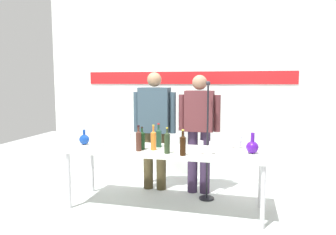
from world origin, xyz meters
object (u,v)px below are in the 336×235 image
wine_glass_right_0 (201,145)px  wine_glass_right_2 (212,145)px  display_table (165,154)px  wine_glass_left_3 (102,143)px  wine_bottle_1 (153,140)px  wine_glass_left_2 (97,138)px  presenter_left (155,123)px  microphone_stand (207,160)px  wine_bottle_4 (139,140)px  wine_bottle_2 (183,144)px  wine_bottle_3 (142,140)px  wine_glass_left_1 (129,137)px  decanter_blue_right (252,147)px  wine_glass_left_0 (102,136)px  presenter_right (199,127)px  wine_glass_right_1 (238,144)px  wine_glass_right_3 (240,140)px  wine_glass_right_4 (232,140)px  decanter_blue_left (84,139)px  wine_bottle_0 (167,142)px  wine_bottle_5 (159,137)px

wine_glass_right_0 → wine_glass_right_2: size_ratio=1.04×
display_table → wine_glass_left_3: (-0.69, -0.29, 0.15)m
wine_bottle_1 → wine_glass_left_2: 0.76m
presenter_left → microphone_stand: (0.79, -0.23, -0.44)m
wine_bottle_4 → wine_bottle_2: bearing=-9.6°
wine_bottle_4 → wine_glass_right_0: size_ratio=1.97×
wine_bottle_3 → wine_glass_left_3: bearing=-152.4°
wine_bottle_3 → wine_glass_left_1: wine_bottle_3 is taller
decanter_blue_right → microphone_stand: 0.74m
presenter_left → wine_glass_left_1: bearing=-110.0°
wine_glass_right_2 → wine_glass_left_0: bearing=169.1°
presenter_right → wine_glass_right_1: (0.55, -0.57, -0.10)m
wine_glass_right_3 → wine_glass_right_4: bearing=-173.6°
decanter_blue_left → wine_bottle_2: bearing=-11.9°
display_table → wine_glass_right_0: wine_glass_right_0 is taller
wine_bottle_2 → wine_glass_right_4: 0.73m
decanter_blue_right → wine_glass_left_1: (-1.55, 0.08, 0.03)m
wine_bottle_0 → presenter_left: bearing=115.3°
wine_glass_left_0 → wine_glass_left_1: bearing=-6.0°
display_table → wine_glass_left_1: (-0.52, 0.11, 0.16)m
wine_bottle_2 → wine_glass_left_2: wine_bottle_2 is taller
display_table → wine_glass_right_1: (0.87, 0.07, 0.15)m
presenter_right → wine_bottle_0: (-0.25, -0.85, -0.07)m
decanter_blue_left → wine_bottle_4: 0.85m
wine_bottle_1 → wine_bottle_4: (-0.16, -0.09, 0.01)m
decanter_blue_left → wine_glass_right_2: 1.70m
decanter_blue_right → microphone_stand: bearing=145.8°
wine_bottle_3 → wine_glass_left_2: (-0.61, 0.03, -0.01)m
decanter_blue_right → wine_glass_left_3: size_ratio=1.66×
wine_glass_right_1 → wine_glass_right_0: bearing=-150.7°
presenter_left → wine_glass_left_0: 0.78m
wine_bottle_3 → wine_glass_right_2: size_ratio=1.86×
wine_bottle_4 → wine_glass_left_1: 0.37m
presenter_right → wine_bottle_1: size_ratio=5.35×
display_table → wine_glass_right_4: 0.85m
decanter_blue_right → wine_bottle_0: bearing=-166.1°
wine_glass_left_0 → microphone_stand: microphone_stand is taller
decanter_blue_left → wine_glass_left_3: (0.41, -0.32, 0.03)m
presenter_right → wine_bottle_5: 0.69m
wine_bottle_2 → presenter_left: bearing=123.4°
wine_bottle_0 → wine_bottle_3: wine_bottle_0 is taller
decanter_blue_right → wine_glass_right_4: 0.33m
display_table → microphone_stand: 0.64m
wine_bottle_4 → display_table: bearing=30.7°
wine_glass_right_0 → wine_glass_right_3: size_ratio=1.02×
decanter_blue_left → wine_bottle_0: wine_bottle_0 is taller
presenter_left → wine_bottle_5: size_ratio=5.58×
wine_glass_left_1 → presenter_right: bearing=32.3°
presenter_left → wine_glass_left_3: size_ratio=11.63×
wine_bottle_5 → wine_glass_right_1: wine_bottle_5 is taller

